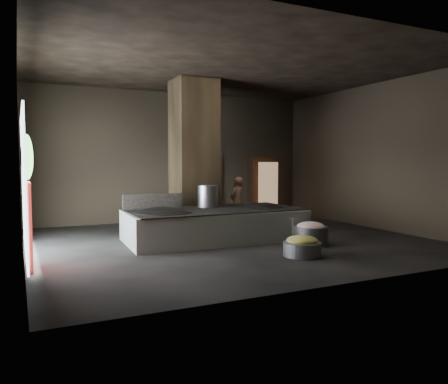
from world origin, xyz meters
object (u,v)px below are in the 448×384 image
wok_right (258,210)px  cook (237,202)px  veg_basin (302,249)px  meat_basin (311,235)px  hearth_platform (214,225)px  stock_pot (208,196)px  wok_left (162,215)px

wok_right → cook: cook is taller
wok_right → cook: (0.23, 1.71, 0.05)m
veg_basin → meat_basin: (0.96, 0.98, 0.08)m
hearth_platform → wok_right: (1.35, 0.05, 0.35)m
hearth_platform → stock_pot: bearing=87.2°
stock_pot → meat_basin: (1.87, -2.18, -0.90)m
stock_pot → veg_basin: stock_pot is taller
wok_left → cook: 3.53m
stock_pot → wok_left: bearing=-158.2°
hearth_platform → stock_pot: size_ratio=7.67×
hearth_platform → meat_basin: size_ratio=5.39×
hearth_platform → wok_right: size_ratio=3.41×
wok_right → cook: 1.72m
stock_pot → veg_basin: size_ratio=0.71×
stock_pot → meat_basin: stock_pot is taller
hearth_platform → stock_pot: stock_pot is taller
wok_left → cook: bearing=30.8°
wok_left → stock_pot: stock_pot is taller
wok_left → veg_basin: (2.42, -2.55, -0.59)m
hearth_platform → stock_pot: 0.91m
cook → meat_basin: size_ratio=1.88×
wok_left → veg_basin: size_ratio=1.72×
veg_basin → meat_basin: size_ratio=0.99×
wok_left → stock_pot: 1.66m
veg_basin → stock_pot: bearing=106.2°
cook → veg_basin: size_ratio=1.90×
cook → veg_basin: (-0.61, -4.36, -0.65)m
wok_right → meat_basin: wok_right is taller
hearth_platform → wok_left: wok_left is taller
stock_pot → cook: (1.53, 1.21, -0.33)m
meat_basin → wok_right: bearing=108.9°
wok_left → wok_right: 2.80m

